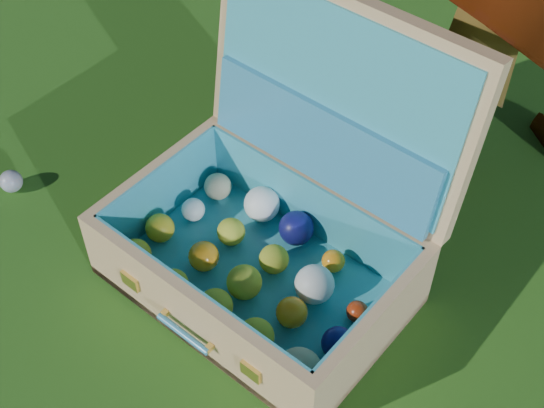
# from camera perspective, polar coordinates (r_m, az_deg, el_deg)

# --- Properties ---
(ground) EXTENTS (60.00, 60.00, 0.00)m
(ground) POSITION_cam_1_polar(r_m,az_deg,el_deg) (1.80, -1.17, -7.36)
(ground) COLOR #215114
(ground) RESTS_ON ground
(stray_ball) EXTENTS (0.06, 0.06, 0.06)m
(stray_ball) POSITION_cam_1_polar(r_m,az_deg,el_deg) (2.12, -19.05, 1.63)
(stray_ball) COLOR teal
(stray_ball) RESTS_ON ground
(suitcase) EXTENTS (0.80, 0.73, 0.64)m
(suitcase) POSITION_cam_1_polar(r_m,az_deg,el_deg) (1.72, 0.72, -0.87)
(suitcase) COLOR tan
(suitcase) RESTS_ON ground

